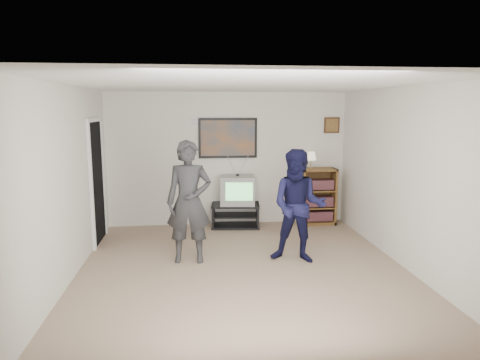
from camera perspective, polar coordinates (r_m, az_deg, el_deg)
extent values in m
cube|color=#7E6450|center=(5.97, 0.49, -12.10)|extent=(4.50, 5.00, 0.01)
cube|color=white|center=(5.56, 0.52, 12.60)|extent=(4.50, 5.00, 0.01)
cube|color=silver|center=(8.09, -1.63, 2.80)|extent=(4.50, 0.01, 2.50)
cube|color=silver|center=(5.81, -22.10, -0.61)|extent=(0.01, 5.00, 2.50)
cube|color=silver|center=(6.31, 21.24, 0.20)|extent=(0.01, 5.00, 2.50)
cube|color=black|center=(7.98, -0.62, -3.33)|extent=(0.93, 0.58, 0.04)
cube|color=black|center=(8.08, -0.61, -6.11)|extent=(0.93, 0.58, 0.04)
cube|color=black|center=(8.00, -3.56, -4.80)|extent=(0.09, 0.47, 0.44)
cube|color=black|center=(8.08, 2.30, -4.65)|extent=(0.09, 0.47, 0.44)
imported|color=#2B2A2D|center=(6.15, -6.82, -2.92)|extent=(0.67, 0.47, 1.76)
imported|color=black|center=(6.18, 7.80, -3.49)|extent=(0.96, 0.85, 1.64)
cube|color=white|center=(6.27, -7.26, -0.50)|extent=(0.04, 0.13, 0.04)
cube|color=white|center=(6.38, 7.20, -1.19)|extent=(0.06, 0.11, 0.03)
cube|color=black|center=(8.03, -1.63, 5.61)|extent=(1.10, 0.03, 0.75)
cube|color=white|center=(7.99, -5.61, 7.70)|extent=(0.28, 0.02, 0.14)
cube|color=#492817|center=(8.43, 12.14, 7.16)|extent=(0.30, 0.03, 0.30)
cube|color=black|center=(7.38, -18.58, -0.33)|extent=(0.03, 0.85, 2.00)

